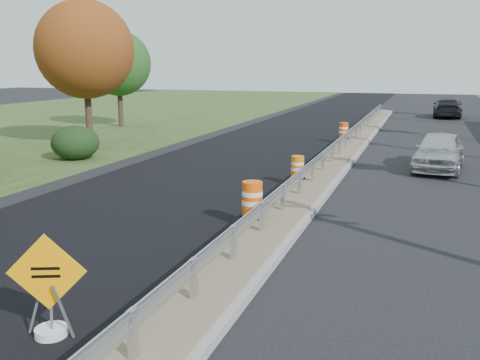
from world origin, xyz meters
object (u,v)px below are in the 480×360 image
(barrel_median_mid, at_px, (298,168))
(car_silver, at_px, (439,151))
(car_dark_far, at_px, (447,108))
(barrel_median_near, at_px, (252,201))
(barrel_median_far, at_px, (344,131))
(caution_sign, at_px, (50,311))

(barrel_median_mid, xyz_separation_m, car_silver, (4.69, 4.65, 0.14))
(car_dark_far, bearing_deg, barrel_median_near, 80.95)
(barrel_median_far, bearing_deg, barrel_median_mid, -90.00)
(barrel_median_near, xyz_separation_m, car_dark_far, (5.74, 33.52, 0.07))
(car_silver, bearing_deg, barrel_median_far, 132.70)
(barrel_median_near, bearing_deg, caution_sign, -100.22)
(caution_sign, relative_size, barrel_median_near, 1.73)
(barrel_median_mid, xyz_separation_m, car_dark_far, (5.74, 28.37, 0.14))
(barrel_median_near, xyz_separation_m, car_silver, (4.69, 9.80, 0.06))
(caution_sign, relative_size, car_silver, 0.37)
(car_silver, bearing_deg, car_dark_far, 93.41)
(barrel_median_near, relative_size, barrel_median_mid, 1.19)
(barrel_median_far, relative_size, car_silver, 0.20)
(barrel_median_near, height_order, car_dark_far, car_dark_far)
(caution_sign, distance_m, barrel_median_mid, 11.71)
(car_silver, bearing_deg, barrel_median_mid, -129.33)
(barrel_median_mid, bearing_deg, barrel_median_far, 90.00)
(caution_sign, xyz_separation_m, barrel_median_mid, (1.17, 11.65, 0.19))
(caution_sign, height_order, barrel_median_mid, caution_sign)
(caution_sign, height_order, car_silver, caution_sign)
(car_dark_far, bearing_deg, barrel_median_far, 72.45)
(barrel_median_mid, distance_m, car_dark_far, 28.94)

